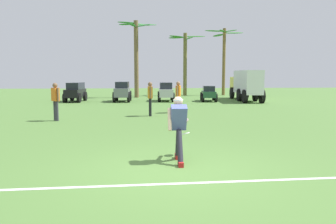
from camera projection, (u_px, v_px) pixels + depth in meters
name	position (u px, v px, depth m)	size (l,w,h in m)	color
ground_plane	(175.00, 171.00, 6.47)	(80.00, 80.00, 0.00)	#4E7635
field_line_paint	(180.00, 183.00, 5.71)	(21.38, 0.10, 0.01)	white
frisbee_thrower	(179.00, 125.00, 7.11)	(0.46, 1.10, 1.42)	#23232D
frisbee_in_flight	(184.00, 134.00, 7.69)	(0.35, 0.35, 0.10)	white
teammate_near_sideline	(55.00, 98.00, 13.42)	(0.38, 0.41, 1.56)	#33333D
teammate_midfield	(150.00, 96.00, 14.99)	(0.22, 0.50, 1.56)	black
teammate_deep	(178.00, 94.00, 16.27)	(0.29, 0.49, 1.56)	silver
parked_car_slot_a	(75.00, 91.00, 23.10)	(1.31, 2.46, 1.34)	black
parked_car_slot_b	(122.00, 91.00, 23.19)	(1.22, 2.38, 1.40)	slate
parked_car_slot_c	(166.00, 91.00, 23.56)	(1.22, 2.43, 1.34)	#B7BABF
parked_car_slot_d	(209.00, 93.00, 23.44)	(1.32, 2.29, 1.10)	#235133
box_truck	(246.00, 84.00, 24.02)	(1.75, 5.97, 2.20)	yellow
palm_tree_far_left	(136.00, 52.00, 26.94)	(3.23, 3.57, 6.29)	brown
palm_tree_left_of_centre	(185.00, 59.00, 29.54)	(3.46, 3.38, 5.61)	brown
palm_tree_right_of_centre	(224.00, 54.00, 30.10)	(3.60, 3.23, 6.10)	brown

